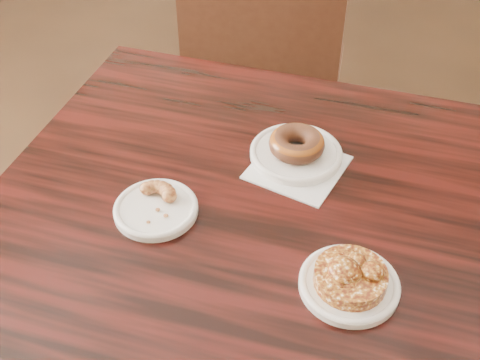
# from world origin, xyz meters

# --- Properties ---
(floor) EXTENTS (5.00, 5.00, 0.00)m
(floor) POSITION_xyz_m (0.00, 0.00, 0.00)
(floor) COLOR black
(floor) RESTS_ON ground
(cafe_table) EXTENTS (1.17, 1.17, 0.75)m
(cafe_table) POSITION_xyz_m (-0.01, -0.26, 0.38)
(cafe_table) COLOR black
(cafe_table) RESTS_ON floor
(chair_far) EXTENTS (0.54, 0.54, 0.90)m
(chair_far) POSITION_xyz_m (-0.04, 0.70, 0.45)
(chair_far) COLOR black
(chair_far) RESTS_ON floor
(napkin) EXTENTS (0.21, 0.21, 0.00)m
(napkin) POSITION_xyz_m (0.06, -0.10, 0.75)
(napkin) COLOR white
(napkin) RESTS_ON cafe_table
(plate_donut) EXTENTS (0.18, 0.18, 0.01)m
(plate_donut) POSITION_xyz_m (0.05, -0.07, 0.76)
(plate_donut) COLOR white
(plate_donut) RESTS_ON napkin
(plate_cruller) EXTENTS (0.15, 0.15, 0.01)m
(plate_cruller) POSITION_xyz_m (-0.19, -0.24, 0.76)
(plate_cruller) COLOR white
(plate_cruller) RESTS_ON cafe_table
(plate_fritter) EXTENTS (0.16, 0.16, 0.01)m
(plate_fritter) POSITION_xyz_m (0.14, -0.37, 0.76)
(plate_fritter) COLOR white
(plate_fritter) RESTS_ON cafe_table
(glazed_donut) EXTENTS (0.11, 0.11, 0.04)m
(glazed_donut) POSITION_xyz_m (0.05, -0.07, 0.78)
(glazed_donut) COLOR maroon
(glazed_donut) RESTS_ON plate_donut
(apple_fritter) EXTENTS (0.16, 0.16, 0.04)m
(apple_fritter) POSITION_xyz_m (0.14, -0.37, 0.78)
(apple_fritter) COLOR #461407
(apple_fritter) RESTS_ON plate_fritter
(cruller_fragment) EXTENTS (0.09, 0.09, 0.02)m
(cruller_fragment) POSITION_xyz_m (-0.19, -0.24, 0.77)
(cruller_fragment) COLOR brown
(cruller_fragment) RESTS_ON plate_cruller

